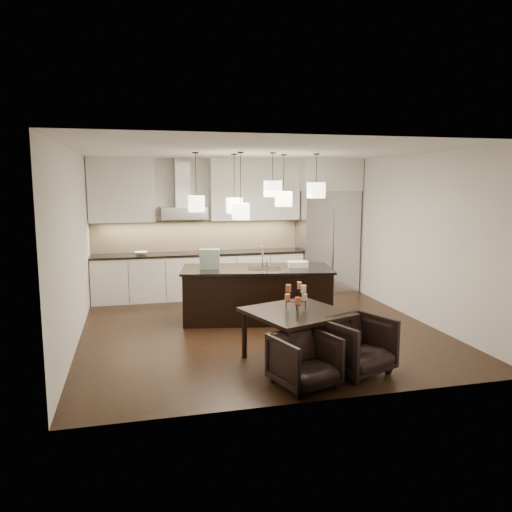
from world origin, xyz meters
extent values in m
cube|color=black|center=(0.00, 0.00, -0.01)|extent=(5.50, 5.50, 0.02)
cube|color=white|center=(0.00, 0.00, 2.81)|extent=(5.50, 5.50, 0.02)
cube|color=silver|center=(0.00, 2.76, 1.40)|extent=(5.50, 0.02, 2.80)
cube|color=silver|center=(0.00, -2.76, 1.40)|extent=(5.50, 0.02, 2.80)
cube|color=silver|center=(-2.76, 0.00, 1.40)|extent=(0.02, 5.50, 2.80)
cube|color=silver|center=(2.76, 0.00, 1.40)|extent=(0.02, 5.50, 2.80)
cube|color=#B7B7BA|center=(2.10, 2.38, 1.07)|extent=(1.20, 0.72, 2.15)
cube|color=silver|center=(2.10, 2.38, 2.47)|extent=(1.26, 0.72, 0.65)
cube|color=silver|center=(-0.62, 2.43, 0.44)|extent=(4.21, 0.62, 0.88)
cube|color=black|center=(-0.62, 2.43, 0.90)|extent=(4.21, 0.66, 0.04)
cube|color=beige|center=(-0.62, 2.73, 1.24)|extent=(4.21, 0.02, 0.63)
cube|color=silver|center=(-2.10, 2.57, 2.17)|extent=(1.25, 0.35, 1.25)
cube|color=silver|center=(0.55, 2.57, 2.17)|extent=(1.85, 0.35, 1.25)
cube|color=#B7B7BA|center=(-0.93, 2.48, 1.72)|extent=(0.90, 0.52, 0.24)
cube|color=#B7B7BA|center=(-0.93, 2.59, 2.32)|extent=(0.30, 0.28, 0.96)
imported|color=silver|center=(-1.78, 2.38, 0.95)|extent=(0.30, 0.30, 0.06)
cube|color=black|center=(0.10, 0.53, 0.43)|extent=(2.57, 1.41, 0.86)
cube|color=black|center=(0.10, 0.53, 0.87)|extent=(2.66, 1.50, 0.04)
cube|color=#1D4A26|center=(-0.69, 0.65, 1.06)|extent=(0.36, 0.23, 0.33)
cube|color=silver|center=(0.80, 0.46, 0.94)|extent=(0.37, 0.29, 0.10)
cylinder|color=beige|center=(0.23, -1.52, 0.85)|extent=(0.09, 0.09, 0.09)
cylinder|color=#DC6B43|center=(0.01, -1.47, 0.85)|extent=(0.09, 0.09, 0.09)
cylinder|color=#B24827|center=(0.08, -1.68, 0.85)|extent=(0.09, 0.09, 0.09)
cylinder|color=#DC6B43|center=(0.17, -1.45, 0.99)|extent=(0.09, 0.09, 0.09)
cylinder|color=#B24827|center=(-0.01, -1.58, 0.99)|extent=(0.09, 0.09, 0.09)
cylinder|color=beige|center=(0.16, -1.66, 0.99)|extent=(0.09, 0.09, 0.09)
imported|color=black|center=(-0.05, -2.33, 0.31)|extent=(0.83, 0.84, 0.61)
imported|color=black|center=(0.71, -2.08, 0.35)|extent=(0.98, 1.00, 0.70)
cube|color=#FBF6C4|center=(-0.91, 0.54, 1.98)|extent=(0.24, 0.24, 0.26)
cube|color=#FBF6C4|center=(-0.23, 0.82, 1.93)|extent=(0.24, 0.24, 0.26)
cube|color=#FBF6C4|center=(0.31, 0.32, 2.22)|extent=(0.24, 0.24, 0.26)
cube|color=#FBF6C4|center=(0.64, 0.80, 2.04)|extent=(0.24, 0.24, 0.26)
cube|color=#FBF6C4|center=(1.10, 0.44, 2.19)|extent=(0.24, 0.24, 0.26)
cube|color=#FBF6C4|center=(-0.22, 0.33, 1.86)|extent=(0.24, 0.24, 0.26)
camera|label=1|loc=(-1.91, -7.51, 2.34)|focal=35.00mm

